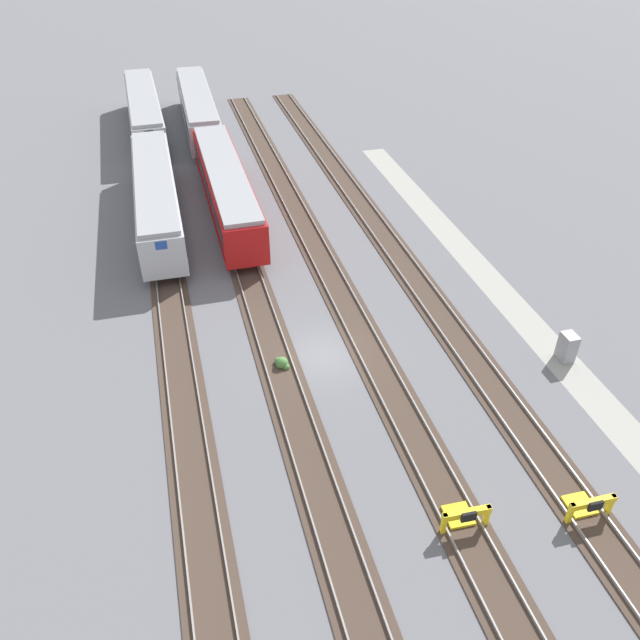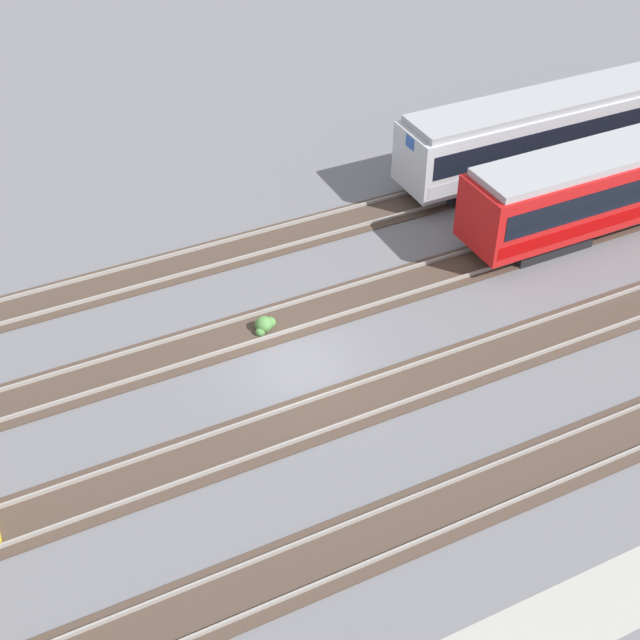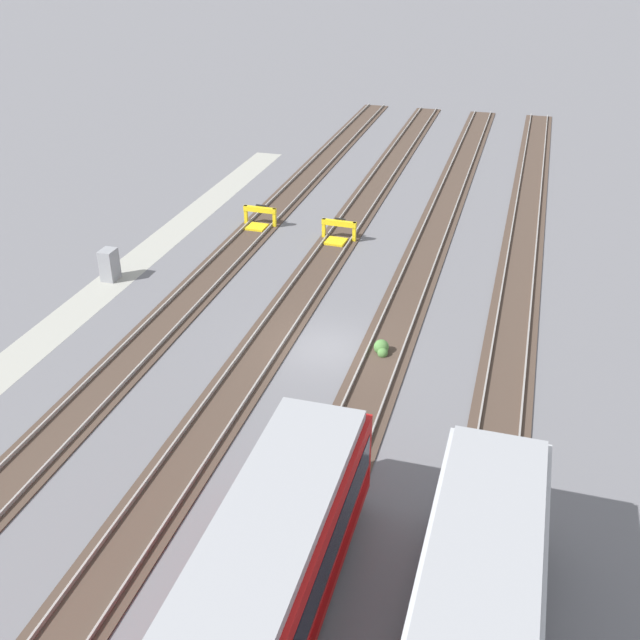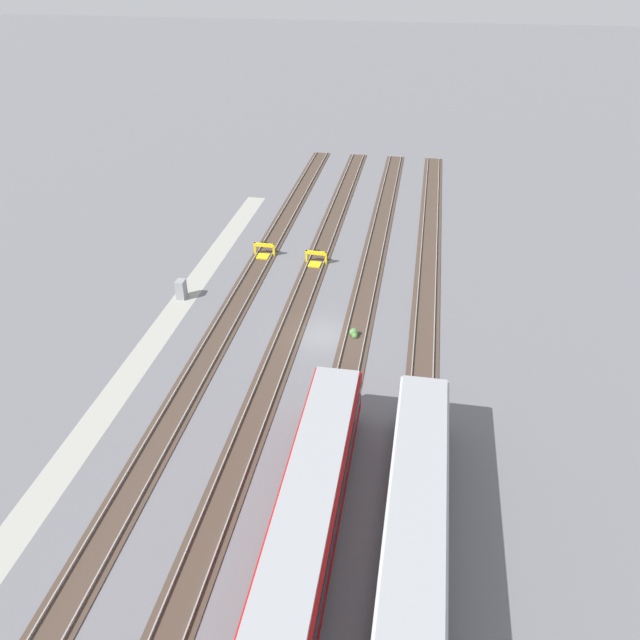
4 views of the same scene
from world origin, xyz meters
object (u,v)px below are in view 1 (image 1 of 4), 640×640
at_px(subway_car_front_row_leftmost, 145,112).
at_px(bumper_stop_near_inner_track, 463,516).
at_px(subway_car_front_row_centre, 156,197).
at_px(electrical_cabinet, 567,347).
at_px(subway_car_front_row_right_inner, 198,109).
at_px(bumper_stop_nearest_track, 586,505).
at_px(weed_clump, 282,363).
at_px(subway_car_front_row_left_inner, 226,189).

xyz_separation_m(subway_car_front_row_leftmost, bumper_stop_near_inner_track, (-48.42, -10.05, -1.53)).
bearing_deg(subway_car_front_row_centre, subway_car_front_row_leftmost, 0.09).
xyz_separation_m(bumper_stop_near_inner_track, electrical_cabinet, (7.94, -9.73, 0.29)).
bearing_deg(subway_car_front_row_leftmost, subway_car_front_row_centre, -179.91).
relative_size(subway_car_front_row_centre, subway_car_front_row_right_inner, 1.00).
bearing_deg(subway_car_front_row_right_inner, subway_car_front_row_leftmost, 84.27).
bearing_deg(bumper_stop_nearest_track, electrical_cabinet, -28.22).
bearing_deg(subway_car_front_row_right_inner, subway_car_front_row_centre, 165.16).
distance_m(bumper_stop_near_inner_track, electrical_cabinet, 12.57).
bearing_deg(weed_clump, subway_car_front_row_centre, 15.92).
xyz_separation_m(bumper_stop_nearest_track, electrical_cabinet, (8.78, -4.71, 0.29)).
distance_m(subway_car_front_row_right_inner, weed_clump, 36.71).
bearing_deg(subway_car_front_row_left_inner, bumper_stop_nearest_track, -161.57).
relative_size(subway_car_front_row_left_inner, electrical_cabinet, 11.25).
height_order(subway_car_front_row_left_inner, electrical_cabinet, subway_car_front_row_left_inner).
relative_size(subway_car_front_row_leftmost, electrical_cabinet, 11.28).
height_order(bumper_stop_near_inner_track, electrical_cabinet, electrical_cabinet).
height_order(subway_car_front_row_right_inner, weed_clump, subway_car_front_row_right_inner).
relative_size(bumper_stop_nearest_track, bumper_stop_near_inner_track, 1.00).
bearing_deg(electrical_cabinet, subway_car_front_row_centre, 42.82).
bearing_deg(subway_car_front_row_leftmost, bumper_stop_nearest_track, -162.99).
distance_m(subway_car_front_row_centre, electrical_cabinet, 29.09).
xyz_separation_m(subway_car_front_row_centre, electrical_cabinet, (-21.32, -19.76, -1.24)).
relative_size(subway_car_front_row_centre, weed_clump, 19.59).
xyz_separation_m(bumper_stop_near_inner_track, weed_clump, (11.25, 4.89, -0.27)).
distance_m(subway_car_front_row_left_inner, subway_car_front_row_right_inner, 18.65).
bearing_deg(bumper_stop_nearest_track, subway_car_front_row_left_inner, 18.43).
height_order(subway_car_front_row_centre, bumper_stop_nearest_track, subway_car_front_row_centre).
distance_m(subway_car_front_row_leftmost, bumper_stop_nearest_track, 51.53).
height_order(subway_car_front_row_leftmost, bumper_stop_near_inner_track, subway_car_front_row_leftmost).
height_order(subway_car_front_row_left_inner, subway_car_front_row_centre, same).
xyz_separation_m(subway_car_front_row_centre, subway_car_front_row_right_inner, (18.65, -4.94, 0.00)).
relative_size(subway_car_front_row_leftmost, subway_car_front_row_right_inner, 1.00).
distance_m(subway_car_front_row_right_inner, bumper_stop_near_inner_track, 48.21).
xyz_separation_m(subway_car_front_row_left_inner, bumper_stop_near_inner_track, (-29.27, -5.01, -1.53)).
bearing_deg(subway_car_front_row_right_inner, subway_car_front_row_left_inner, -179.80).
relative_size(subway_car_front_row_centre, bumper_stop_near_inner_track, 8.97).
height_order(electrical_cabinet, weed_clump, electrical_cabinet).
height_order(subway_car_front_row_right_inner, bumper_stop_nearest_track, subway_car_front_row_right_inner).
bearing_deg(subway_car_front_row_left_inner, bumper_stop_near_inner_track, -170.28).
height_order(bumper_stop_nearest_track, bumper_stop_near_inner_track, same).
height_order(subway_car_front_row_left_inner, subway_car_front_row_right_inner, same).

